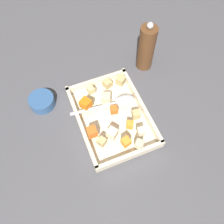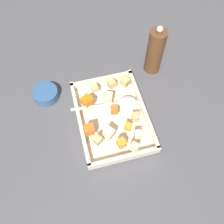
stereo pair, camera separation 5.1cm
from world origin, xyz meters
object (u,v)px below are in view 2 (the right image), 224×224
at_px(serving_spoon, 122,102).
at_px(small_prep_bowl, 46,94).
at_px(baking_dish, 112,118).
at_px(pepper_mill, 155,51).

xyz_separation_m(serving_spoon, small_prep_bowl, (-0.13, -0.26, -0.04)).
bearing_deg(baking_dish, pepper_mill, 131.26).
xyz_separation_m(pepper_mill, small_prep_bowl, (0.03, -0.43, -0.08)).
height_order(serving_spoon, pepper_mill, pepper_mill).
bearing_deg(pepper_mill, baking_dish, -48.74).
bearing_deg(serving_spoon, baking_dish, 39.49).
bearing_deg(small_prep_bowl, pepper_mill, 94.19).
height_order(baking_dish, serving_spoon, serving_spoon).
height_order(baking_dish, pepper_mill, pepper_mill).
bearing_deg(small_prep_bowl, serving_spoon, 63.76).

